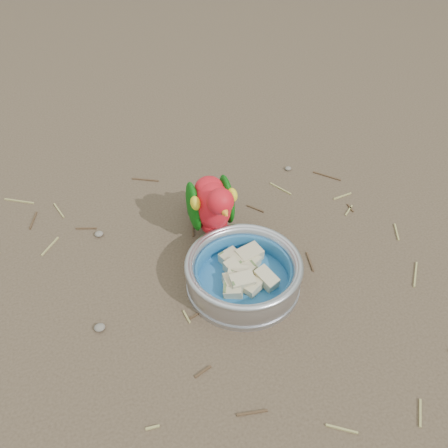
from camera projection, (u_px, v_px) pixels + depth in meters
name	position (u px, v px, depth m)	size (l,w,h in m)	color
ground	(207.00, 313.00, 0.86)	(60.00, 60.00, 0.00)	#4F3E2F
food_bowl	(243.00, 283.00, 0.91)	(0.21, 0.21, 0.02)	#B2B2BA
bowl_wall	(244.00, 271.00, 0.89)	(0.21, 0.21, 0.04)	#B2B2BA
fruit_wedges	(243.00, 274.00, 0.89)	(0.12, 0.12, 0.03)	#C7B88F
lory_parrot	(212.00, 211.00, 0.95)	(0.09, 0.19, 0.15)	red
ground_debris	(215.00, 291.00, 0.90)	(0.90, 0.80, 0.01)	#9D9454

